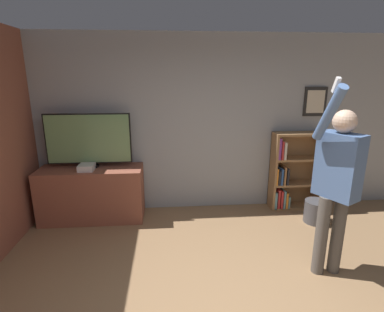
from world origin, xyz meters
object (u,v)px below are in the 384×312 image
(television, at_px, (89,140))
(bookshelf, at_px, (290,173))
(waste_bin, at_px, (316,211))
(game_console, at_px, (87,167))
(person, at_px, (337,179))

(television, relative_size, bookshelf, 0.97)
(bookshelf, bearing_deg, waste_bin, -69.37)
(television, height_order, waste_bin, television)
(game_console, xyz_separation_m, bookshelf, (3.10, 0.23, -0.25))
(television, xyz_separation_m, bookshelf, (3.07, 0.08, -0.62))
(person, bearing_deg, game_console, -145.58)
(game_console, relative_size, bookshelf, 0.18)
(bookshelf, bearing_deg, person, -98.16)
(game_console, distance_m, bookshelf, 3.12)
(person, bearing_deg, television, -148.18)
(game_console, distance_m, person, 3.21)
(television, height_order, bookshelf, television)
(bookshelf, distance_m, waste_bin, 0.71)
(bookshelf, xyz_separation_m, person, (-0.24, -1.66, 0.51))
(game_console, xyz_separation_m, waste_bin, (3.30, -0.30, -0.67))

